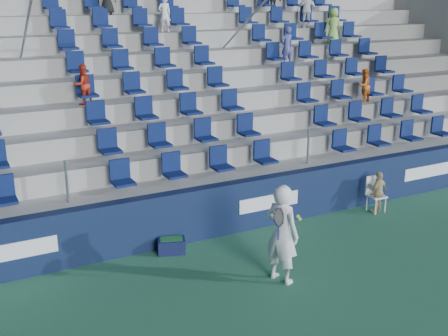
# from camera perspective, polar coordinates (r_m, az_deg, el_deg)

# --- Properties ---
(ground) EXTENTS (70.00, 70.00, 0.00)m
(ground) POSITION_cam_1_polar(r_m,az_deg,el_deg) (10.52, 6.26, -13.12)
(ground) COLOR #2F6E4B
(ground) RESTS_ON ground
(sponsor_wall) EXTENTS (24.00, 0.32, 1.20)m
(sponsor_wall) POSITION_cam_1_polar(r_m,az_deg,el_deg) (12.72, -1.52, -4.44)
(sponsor_wall) COLOR #101C3D
(sponsor_wall) RESTS_ON ground
(grandstand) EXTENTS (24.00, 8.17, 6.63)m
(grandstand) POSITION_cam_1_polar(r_m,az_deg,el_deg) (16.85, -9.25, 6.21)
(grandstand) COLOR #9B9A96
(grandstand) RESTS_ON ground
(tennis_player) EXTENTS (0.74, 0.83, 1.95)m
(tennis_player) POSITION_cam_1_polar(r_m,az_deg,el_deg) (10.72, 5.92, -6.64)
(tennis_player) COLOR white
(tennis_player) RESTS_ON ground
(line_judge_chair) EXTENTS (0.43, 0.44, 0.91)m
(line_judge_chair) POSITION_cam_1_polar(r_m,az_deg,el_deg) (14.74, 15.03, -2.29)
(line_judge_chair) COLOR white
(line_judge_chair) RESTS_ON ground
(line_judge) EXTENTS (0.68, 0.43, 1.08)m
(line_judge) POSITION_cam_1_polar(r_m,az_deg,el_deg) (14.63, 15.41, -2.37)
(line_judge) COLOR tan
(line_judge) RESTS_ON ground
(ball_bin) EXTENTS (0.67, 0.54, 0.32)m
(ball_bin) POSITION_cam_1_polar(r_m,az_deg,el_deg) (12.14, -5.35, -7.79)
(ball_bin) COLOR #10173D
(ball_bin) RESTS_ON ground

